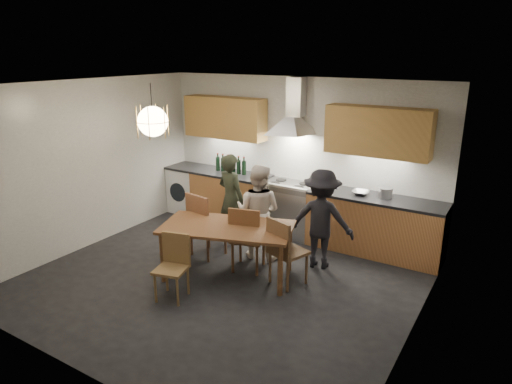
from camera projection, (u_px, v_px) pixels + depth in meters
The scene contains 17 objects.
ground at pixel (222, 279), 6.24m from camera, with size 5.00×5.00×0.00m, color black.
room_shell at pixel (219, 158), 5.74m from camera, with size 5.02×4.52×2.61m.
counter_run at pixel (290, 208), 7.68m from camera, with size 5.00×0.62×0.90m.
range_stove at pixel (289, 209), 7.69m from camera, with size 0.90×0.60×0.92m.
wall_fixtures at pixel (294, 123), 7.37m from camera, with size 4.30×0.54×1.10m.
pendant_lamp at pixel (153, 122), 6.04m from camera, with size 0.43×0.43×0.70m.
dining_table at pixel (227, 232), 6.16m from camera, with size 1.94×1.38×0.74m.
chair_back_left at pixel (203, 221), 6.78m from camera, with size 0.52×0.52×1.00m.
chair_back_mid at pixel (246, 235), 6.32m from camera, with size 0.54×0.54×0.97m.
chair_back_right at pixel (284, 248), 5.95m from camera, with size 0.54×0.54×0.94m.
chair_front at pixel (174, 262), 5.71m from camera, with size 0.45×0.45×0.83m.
person_left at pixel (231, 199), 7.28m from camera, with size 0.53×0.35×1.47m, color black.
person_mid at pixel (258, 212), 6.75m from camera, with size 0.70×0.54×1.43m, color beige.
person_right at pixel (321, 219), 6.44m from camera, with size 0.93×0.54×1.44m, color black.
mixing_bowl at pixel (360, 193), 6.93m from camera, with size 0.26×0.26×0.06m, color #B4B3B7.
stock_pot at pixel (385, 193), 6.78m from camera, with size 0.21×0.21×0.15m, color #A8A7AB.
wine_bottles at pixel (231, 164), 8.14m from camera, with size 0.64×0.08×0.32m.
Camera 1 is at (3.33, -4.53, 3.01)m, focal length 32.00 mm.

